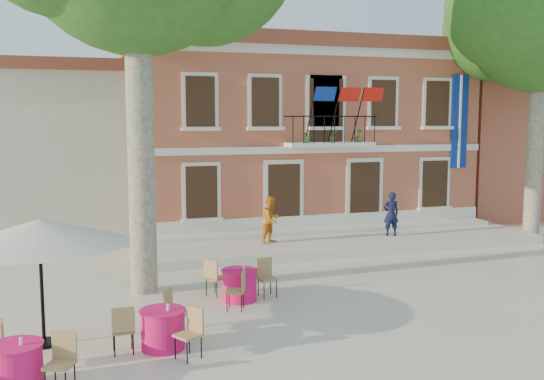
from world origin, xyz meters
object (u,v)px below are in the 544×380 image
(patio_umbrella, at_px, (39,232))
(pedestrian_navy, at_px, (391,214))
(pedestrian_orange, at_px, (271,220))
(plane_tree_east, at_px, (542,17))
(cafe_table_2, at_px, (16,364))
(cafe_table_0, at_px, (163,327))
(cafe_table_1, at_px, (240,283))

(patio_umbrella, relative_size, pedestrian_navy, 2.16)
(pedestrian_orange, bearing_deg, patio_umbrella, -169.61)
(plane_tree_east, xyz_separation_m, pedestrian_orange, (-9.98, 0.56, -6.95))
(patio_umbrella, xyz_separation_m, cafe_table_2, (-0.30, -1.96, -1.82))
(patio_umbrella, relative_size, pedestrian_orange, 2.16)
(cafe_table_0, bearing_deg, cafe_table_2, -156.54)
(pedestrian_orange, relative_size, cafe_table_1, 0.84)
(plane_tree_east, distance_m, cafe_table_1, 15.15)
(pedestrian_orange, bearing_deg, cafe_table_0, -155.35)
(plane_tree_east, relative_size, cafe_table_0, 5.80)
(cafe_table_1, bearing_deg, cafe_table_2, -141.92)
(patio_umbrella, distance_m, cafe_table_2, 2.69)
(cafe_table_0, distance_m, cafe_table_2, 2.75)
(pedestrian_orange, bearing_deg, cafe_table_1, -149.72)
(pedestrian_navy, distance_m, pedestrian_orange, 4.38)
(patio_umbrella, xyz_separation_m, pedestrian_orange, (6.74, 6.73, -1.17))
(cafe_table_0, bearing_deg, pedestrian_orange, 59.21)
(patio_umbrella, height_order, pedestrian_orange, patio_umbrella)
(plane_tree_east, bearing_deg, patio_umbrella, -159.75)
(cafe_table_1, bearing_deg, pedestrian_orange, 64.84)
(pedestrian_navy, xyz_separation_m, cafe_table_0, (-8.91, -7.50, -0.65))
(cafe_table_1, bearing_deg, patio_umbrella, -158.64)
(pedestrian_navy, height_order, cafe_table_1, pedestrian_navy)
(plane_tree_east, height_order, cafe_table_2, plane_tree_east)
(pedestrian_navy, height_order, cafe_table_0, pedestrian_navy)
(plane_tree_east, height_order, pedestrian_orange, plane_tree_east)
(patio_umbrella, distance_m, pedestrian_navy, 13.01)
(pedestrian_orange, distance_m, cafe_table_0, 8.87)
(patio_umbrella, bearing_deg, pedestrian_orange, 44.95)
(patio_umbrella, xyz_separation_m, cafe_table_0, (2.21, -0.87, -1.82))
(plane_tree_east, bearing_deg, cafe_table_1, -160.15)
(pedestrian_navy, relative_size, cafe_table_0, 0.83)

